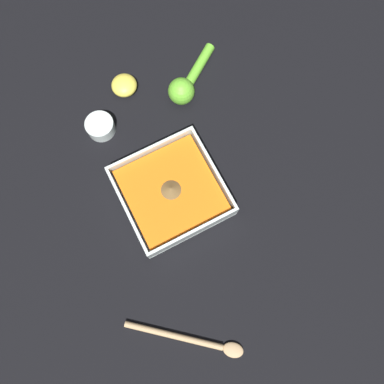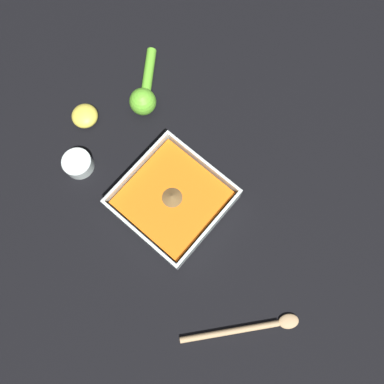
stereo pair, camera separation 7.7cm
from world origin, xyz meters
name	(u,v)px [view 1 (the left image)]	position (x,y,z in m)	size (l,w,h in m)	color
ground_plane	(178,188)	(0.00, 0.00, 0.00)	(4.00, 4.00, 0.00)	black
square_dish	(171,192)	(0.02, 0.01, 0.02)	(0.20, 0.20, 0.05)	silver
spice_bowl	(101,127)	(0.09, -0.20, 0.01)	(0.06, 0.06, 0.03)	silver
lemon_squeezer	(185,86)	(-0.12, -0.20, 0.03)	(0.15, 0.12, 0.06)	#6BC633
lemon_half	(124,85)	(0.00, -0.27, 0.02)	(0.06, 0.06, 0.03)	#EFDB4C
wooden_spoon	(191,340)	(0.12, 0.28, 0.01)	(0.19, 0.17, 0.01)	tan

